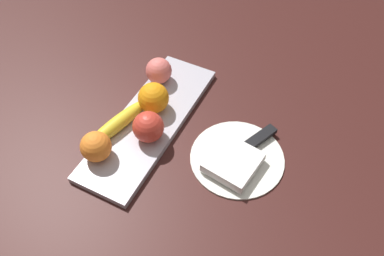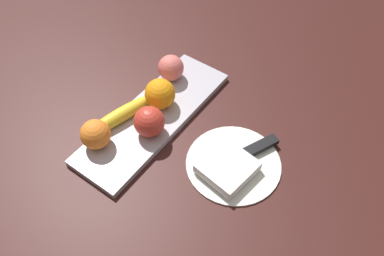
{
  "view_description": "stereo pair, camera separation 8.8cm",
  "coord_description": "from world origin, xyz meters",
  "px_view_note": "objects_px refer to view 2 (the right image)",
  "views": [
    {
      "loc": [
        0.52,
        0.33,
        0.73
      ],
      "look_at": [
        0.03,
        0.08,
        0.05
      ],
      "focal_mm": 37.15,
      "sensor_mm": 36.0,
      "label": 1
    },
    {
      "loc": [
        0.48,
        0.4,
        0.73
      ],
      "look_at": [
        0.03,
        0.08,
        0.05
      ],
      "focal_mm": 37.15,
      "sensor_mm": 36.0,
      "label": 2
    }
  ],
  "objects_px": {
    "fruit_tray": "(154,117)",
    "peach": "(171,68)",
    "orange_near_banana": "(95,134)",
    "dinner_plate": "(233,163)",
    "folded_napkin": "(228,167)",
    "knife": "(254,150)",
    "apple": "(149,122)",
    "orange_near_apple": "(160,94)",
    "banana": "(121,115)"
  },
  "relations": [
    {
      "from": "fruit_tray",
      "to": "dinner_plate",
      "type": "height_order",
      "value": "fruit_tray"
    },
    {
      "from": "dinner_plate",
      "to": "knife",
      "type": "height_order",
      "value": "knife"
    },
    {
      "from": "orange_near_apple",
      "to": "peach",
      "type": "relative_size",
      "value": 1.12
    },
    {
      "from": "folded_napkin",
      "to": "orange_near_apple",
      "type": "bearing_deg",
      "value": -104.97
    },
    {
      "from": "fruit_tray",
      "to": "banana",
      "type": "xyz_separation_m",
      "value": [
        0.06,
        -0.05,
        0.02
      ]
    },
    {
      "from": "orange_near_apple",
      "to": "peach",
      "type": "height_order",
      "value": "orange_near_apple"
    },
    {
      "from": "orange_near_banana",
      "to": "apple",
      "type": "bearing_deg",
      "value": 142.69
    },
    {
      "from": "orange_near_apple",
      "to": "knife",
      "type": "height_order",
      "value": "orange_near_apple"
    },
    {
      "from": "fruit_tray",
      "to": "orange_near_banana",
      "type": "distance_m",
      "value": 0.15
    },
    {
      "from": "peach",
      "to": "folded_napkin",
      "type": "relative_size",
      "value": 0.62
    },
    {
      "from": "orange_near_apple",
      "to": "folded_napkin",
      "type": "bearing_deg",
      "value": 75.03
    },
    {
      "from": "apple",
      "to": "peach",
      "type": "distance_m",
      "value": 0.18
    },
    {
      "from": "orange_near_banana",
      "to": "dinner_plate",
      "type": "relative_size",
      "value": 0.32
    },
    {
      "from": "orange_near_banana",
      "to": "folded_napkin",
      "type": "xyz_separation_m",
      "value": [
        -0.11,
        0.27,
        -0.03
      ]
    },
    {
      "from": "apple",
      "to": "peach",
      "type": "bearing_deg",
      "value": -157.41
    },
    {
      "from": "folded_napkin",
      "to": "knife",
      "type": "distance_m",
      "value": 0.08
    },
    {
      "from": "knife",
      "to": "orange_near_banana",
      "type": "bearing_deg",
      "value": -32.51
    },
    {
      "from": "fruit_tray",
      "to": "apple",
      "type": "distance_m",
      "value": 0.07
    },
    {
      "from": "peach",
      "to": "fruit_tray",
      "type": "bearing_deg",
      "value": 19.34
    },
    {
      "from": "fruit_tray",
      "to": "orange_near_banana",
      "type": "height_order",
      "value": "orange_near_banana"
    },
    {
      "from": "apple",
      "to": "knife",
      "type": "height_order",
      "value": "apple"
    },
    {
      "from": "orange_near_banana",
      "to": "dinner_plate",
      "type": "distance_m",
      "value": 0.31
    },
    {
      "from": "peach",
      "to": "folded_napkin",
      "type": "xyz_separation_m",
      "value": [
        0.15,
        0.27,
        -0.03
      ]
    },
    {
      "from": "banana",
      "to": "fruit_tray",
      "type": "bearing_deg",
      "value": -28.02
    },
    {
      "from": "banana",
      "to": "orange_near_apple",
      "type": "height_order",
      "value": "orange_near_apple"
    },
    {
      "from": "orange_near_apple",
      "to": "folded_napkin",
      "type": "xyz_separation_m",
      "value": [
        0.06,
        0.23,
        -0.03
      ]
    },
    {
      "from": "peach",
      "to": "knife",
      "type": "relative_size",
      "value": 0.38
    },
    {
      "from": "knife",
      "to": "fruit_tray",
      "type": "bearing_deg",
      "value": -53.93
    },
    {
      "from": "fruit_tray",
      "to": "peach",
      "type": "xyz_separation_m",
      "value": [
        -0.13,
        -0.04,
        0.04
      ]
    },
    {
      "from": "fruit_tray",
      "to": "folded_napkin",
      "type": "height_order",
      "value": "folded_napkin"
    },
    {
      "from": "apple",
      "to": "orange_near_banana",
      "type": "distance_m",
      "value": 0.12
    },
    {
      "from": "orange_near_banana",
      "to": "peach",
      "type": "distance_m",
      "value": 0.26
    },
    {
      "from": "fruit_tray",
      "to": "banana",
      "type": "bearing_deg",
      "value": -42.01
    },
    {
      "from": "fruit_tray",
      "to": "peach",
      "type": "relative_size",
      "value": 6.63
    },
    {
      "from": "knife",
      "to": "folded_napkin",
      "type": "bearing_deg",
      "value": 9.42
    },
    {
      "from": "dinner_plate",
      "to": "knife",
      "type": "distance_m",
      "value": 0.06
    },
    {
      "from": "peach",
      "to": "folded_napkin",
      "type": "bearing_deg",
      "value": 60.56
    },
    {
      "from": "orange_near_banana",
      "to": "folded_napkin",
      "type": "relative_size",
      "value": 0.63
    },
    {
      "from": "banana",
      "to": "orange_near_banana",
      "type": "bearing_deg",
      "value": -162.89
    },
    {
      "from": "peach",
      "to": "folded_napkin",
      "type": "distance_m",
      "value": 0.31
    },
    {
      "from": "fruit_tray",
      "to": "orange_near_apple",
      "type": "distance_m",
      "value": 0.06
    },
    {
      "from": "banana",
      "to": "knife",
      "type": "relative_size",
      "value": 1.13
    },
    {
      "from": "banana",
      "to": "orange_near_apple",
      "type": "relative_size",
      "value": 2.68
    },
    {
      "from": "banana",
      "to": "peach",
      "type": "relative_size",
      "value": 2.99
    },
    {
      "from": "banana",
      "to": "folded_napkin",
      "type": "relative_size",
      "value": 1.84
    },
    {
      "from": "fruit_tray",
      "to": "folded_napkin",
      "type": "distance_m",
      "value": 0.23
    },
    {
      "from": "orange_near_banana",
      "to": "dinner_plate",
      "type": "xyz_separation_m",
      "value": [
        -0.14,
        0.27,
        -0.04
      ]
    },
    {
      "from": "apple",
      "to": "peach",
      "type": "xyz_separation_m",
      "value": [
        -0.17,
        -0.07,
        -0.0
      ]
    },
    {
      "from": "peach",
      "to": "orange_near_apple",
      "type": "bearing_deg",
      "value": 22.54
    },
    {
      "from": "dinner_plate",
      "to": "folded_napkin",
      "type": "relative_size",
      "value": 1.96
    }
  ]
}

